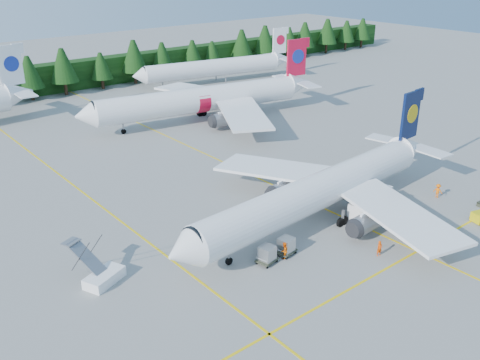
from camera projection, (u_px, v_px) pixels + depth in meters
ground at (332, 247)px, 54.39m from camera, size 320.00×320.00×0.00m
taxi_stripe_a at (115, 217)px, 60.50m from camera, size 0.25×120.00×0.01m
taxi_stripe_b at (250, 174)px, 72.13m from camera, size 0.25×120.00×0.01m
taxi_stripe_cross at (380, 272)px, 50.11m from camera, size 80.00×0.25×0.01m
treeline_hedge at (37, 80)px, 111.64m from camera, size 220.00×4.00×6.00m
airliner_navy at (312, 195)px, 57.75m from camera, size 40.12×32.92×11.66m
airliner_red at (196, 101)px, 92.98m from camera, size 43.83×35.78×12.82m
airliner_far_right at (209, 68)px, 120.76m from camera, size 38.24×10.07×11.20m
airstairs at (102, 275)px, 48.43m from camera, size 4.48×5.75×3.39m
service_truck at (370, 204)px, 60.33m from camera, size 6.44×3.24×2.97m
uld_pair at (277, 249)px, 51.95m from camera, size 4.77×1.89×1.52m
crew_a at (379, 248)px, 52.56m from camera, size 0.66×0.52×1.61m
crew_b at (284, 251)px, 52.05m from camera, size 0.94×0.78×1.75m
crew_c at (438, 191)px, 65.08m from camera, size 0.64×0.82×1.76m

